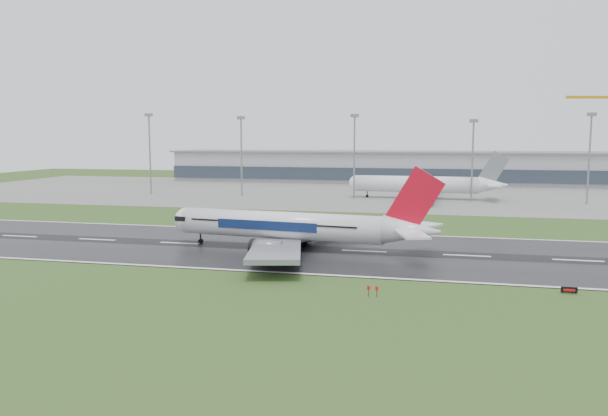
# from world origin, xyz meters

# --- Properties ---
(ground) EXTENTS (520.00, 520.00, 0.00)m
(ground) POSITION_xyz_m (0.00, 0.00, 0.00)
(ground) COLOR #29471A
(ground) RESTS_ON ground
(runway) EXTENTS (400.00, 45.00, 0.10)m
(runway) POSITION_xyz_m (0.00, 0.00, 0.05)
(runway) COLOR black
(runway) RESTS_ON ground
(apron) EXTENTS (400.00, 130.00, 0.08)m
(apron) POSITION_xyz_m (0.00, 125.00, 0.04)
(apron) COLOR slate
(apron) RESTS_ON ground
(terminal) EXTENTS (240.00, 36.00, 15.00)m
(terminal) POSITION_xyz_m (0.00, 185.00, 7.50)
(terminal) COLOR #91939B
(terminal) RESTS_ON ground
(main_airliner) EXTENTS (62.63, 60.29, 16.68)m
(main_airliner) POSITION_xyz_m (-13.14, -2.15, 8.44)
(main_airliner) COLOR silver
(main_airliner) RESTS_ON runway
(parked_airliner) EXTENTS (60.47, 56.57, 17.19)m
(parked_airliner) POSITION_xyz_m (8.73, 105.18, 8.67)
(parked_airliner) COLOR white
(parked_airliner) RESTS_ON apron
(runway_sign) EXTENTS (2.31, 0.50, 1.04)m
(runway_sign) POSITION_xyz_m (33.38, -25.15, 0.52)
(runway_sign) COLOR black
(runway_sign) RESTS_ON ground
(floodmast_0) EXTENTS (0.64, 0.64, 31.00)m
(floodmast_0) POSITION_xyz_m (-98.70, 100.00, 15.50)
(floodmast_0) COLOR gray
(floodmast_0) RESTS_ON ground
(floodmast_1) EXTENTS (0.64, 0.64, 29.62)m
(floodmast_1) POSITION_xyz_m (-60.14, 100.00, 14.81)
(floodmast_1) COLOR gray
(floodmast_1) RESTS_ON ground
(floodmast_2) EXTENTS (0.64, 0.64, 30.04)m
(floodmast_2) POSITION_xyz_m (-16.27, 100.00, 15.02)
(floodmast_2) COLOR gray
(floodmast_2) RESTS_ON ground
(floodmast_3) EXTENTS (0.64, 0.64, 27.93)m
(floodmast_3) POSITION_xyz_m (25.82, 100.00, 13.96)
(floodmast_3) COLOR gray
(floodmast_3) RESTS_ON ground
(floodmast_4) EXTENTS (0.64, 0.64, 29.85)m
(floodmast_4) POSITION_xyz_m (63.94, 100.00, 14.93)
(floodmast_4) COLOR gray
(floodmast_4) RESTS_ON ground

